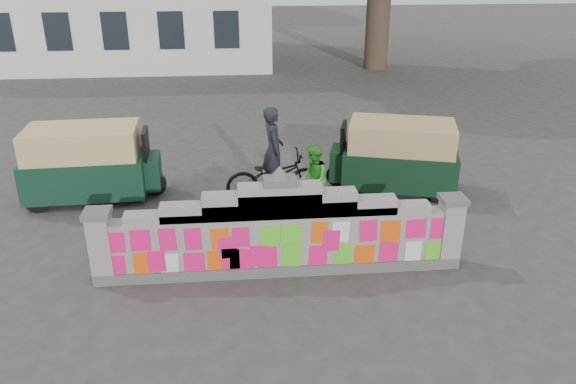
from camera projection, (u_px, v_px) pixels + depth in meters
name	position (u px, v px, depth m)	size (l,w,h in m)	color
ground	(280.00, 271.00, 9.98)	(100.00, 100.00, 0.00)	#383533
parapet_wall	(280.00, 234.00, 9.67)	(6.48, 0.44, 2.01)	#4C4C49
cyclist_bike	(274.00, 176.00, 12.62)	(0.75, 2.15, 1.13)	black
cyclist_rider	(273.00, 160.00, 12.46)	(0.70, 0.46, 1.91)	black
pedestrian	(313.00, 180.00, 11.95)	(0.73, 0.57, 1.51)	green
rickshaw_left	(89.00, 162.00, 12.56)	(3.08, 1.54, 1.69)	#113422
rickshaw_right	(397.00, 155.00, 13.02)	(3.09, 2.04, 1.66)	black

